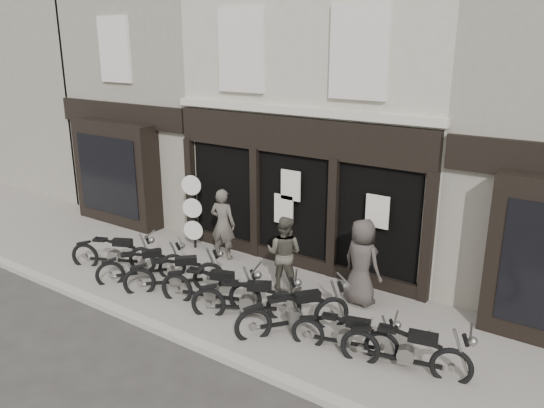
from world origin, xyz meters
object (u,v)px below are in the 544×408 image
Objects in this scene: motorcycle_2 at (176,277)px; motorcycle_4 at (247,302)px; motorcycle_3 at (212,291)px; motorcycle_5 at (295,316)px; motorcycle_7 at (407,354)px; motorcycle_1 at (143,268)px; man_right at (362,262)px; man_left at (223,224)px; man_centre at (284,253)px; motorcycle_0 at (115,256)px; motorcycle_6 at (346,337)px; advert_sign_post at (193,214)px.

motorcycle_4 is at bearing -46.97° from motorcycle_2.
motorcycle_5 reaches higher than motorcycle_3.
motorcycle_7 is (2.28, 0.02, -0.02)m from motorcycle_5.
man_right reaches higher than motorcycle_1.
man_centre is at bearing 153.92° from man_left.
motorcycle_0 is 1.05× the size of motorcycle_5.
man_right reaches higher than motorcycle_2.
motorcycle_5 reaches higher than motorcycle_0.
motorcycle_0 reaches higher than motorcycle_1.
motorcycle_7 is (7.72, -0.01, 0.00)m from motorcycle_0.
motorcycle_2 is 0.95× the size of man_right.
man_centre is (-1.23, 1.47, 0.55)m from motorcycle_5.
man_centre is at bearing 78.38° from motorcycle_5.
motorcycle_1 is 6.58m from motorcycle_7.
man_left is at bearing 98.07° from motorcycle_5.
motorcycle_2 is 2.12m from motorcycle_4.
motorcycle_3 reaches higher than motorcycle_7.
motorcycle_5 is at bearing -26.22° from motorcycle_0.
motorcycle_3 is 3.30m from man_right.
motorcycle_4 is 2.26m from motorcycle_6.
motorcycle_6 is 1.05× the size of man_left.
motorcycle_1 is 3.47m from man_centre.
motorcycle_3 is (1.16, -0.08, 0.01)m from motorcycle_2.
motorcycle_2 reaches higher than motorcycle_7.
man_right is at bearing 165.21° from man_left.
man_right is 5.23m from advert_sign_post.
advert_sign_post is at bearing 149.96° from motorcycle_7.
motorcycle_6 is 1.13× the size of man_centre.
man_left is at bearing 21.87° from motorcycle_0.
motorcycle_2 is at bearing 23.95° from man_centre.
motorcycle_3 is 1.13× the size of motorcycle_5.
advert_sign_post is (-6.98, 2.15, 0.67)m from motorcycle_7.
man_left is (-1.48, 2.16, 0.62)m from motorcycle_3.
motorcycle_5 is (5.43, -0.03, 0.02)m from motorcycle_0.
motorcycle_1 is 5.43m from motorcycle_6.
motorcycle_1 is 2.21m from motorcycle_3.
motorcycle_3 is 1.17× the size of man_right.
motorcycle_0 is at bearing -131.19° from advert_sign_post.
advert_sign_post reaches higher than man_left.
motorcycle_2 is (2.18, -0.03, 0.01)m from motorcycle_0.
motorcycle_0 is 2.18m from motorcycle_2.
motorcycle_3 is at bearing 168.36° from motorcycle_7.
motorcycle_5 is 1.13m from motorcycle_6.
man_centre reaches higher than motorcycle_1.
motorcycle_2 is 4.25m from man_right.
man_left is (-3.57, 2.08, 0.62)m from motorcycle_5.
motorcycle_5 is 2.00m from man_centre.
advert_sign_post is at bearing 144.15° from motorcycle_6.
man_centre reaches higher than motorcycle_4.
motorcycle_7 reaches higher than motorcycle_0.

